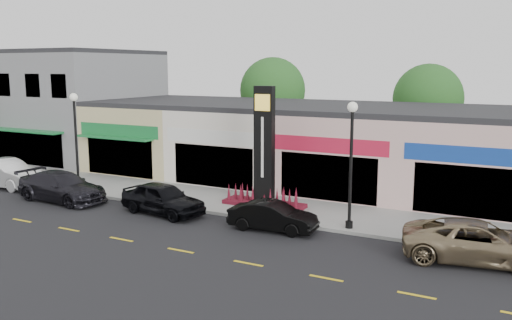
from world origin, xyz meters
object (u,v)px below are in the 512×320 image
object	(u,v)px
lamp_west_near	(76,132)
car_dark_sedan	(62,187)
pylon_sign	(264,164)
car_gold_suv	(479,242)
car_white_van	(5,173)
car_black_conv	(273,216)
car_black_sedan	(163,198)
lamp_east_near	(351,152)

from	to	relation	value
lamp_west_near	car_dark_sedan	size ratio (longest dim) A/B	1.02
pylon_sign	car_gold_suv	xyz separation A→B (m)	(10.36, -3.09, -1.52)
car_white_van	pylon_sign	bearing A→B (deg)	-80.56
lamp_west_near	car_black_conv	xyz separation A→B (m)	(13.02, -1.45, -2.84)
pylon_sign	car_black_sedan	distance (m)	5.25
car_dark_sedan	car_black_sedan	size ratio (longest dim) A/B	1.19
car_gold_suv	car_black_conv	bearing A→B (deg)	80.66
car_dark_sedan	car_gold_suv	distance (m)	20.61
car_white_van	car_black_conv	xyz separation A→B (m)	(17.78, -0.37, -0.20)
lamp_east_near	car_black_conv	world-z (taller)	lamp_east_near
lamp_east_near	pylon_sign	world-z (taller)	pylon_sign
car_black_sedan	car_gold_suv	distance (m)	14.26
car_white_van	car_gold_suv	bearing A→B (deg)	-91.23
pylon_sign	car_black_conv	size ratio (longest dim) A/B	1.55
car_black_conv	car_gold_suv	distance (m)	8.35
car_black_sedan	car_black_conv	xyz separation A→B (m)	(5.91, 0.04, -0.13)
car_white_van	car_black_sedan	world-z (taller)	car_white_van
pylon_sign	car_gold_suv	world-z (taller)	pylon_sign
car_gold_suv	car_white_van	bearing A→B (deg)	79.59
car_black_conv	lamp_west_near	bearing A→B (deg)	79.69
lamp_east_near	car_gold_suv	bearing A→B (deg)	-14.54
pylon_sign	car_black_sedan	xyz separation A→B (m)	(-3.89, -3.19, -1.51)
lamp_west_near	car_white_van	xyz separation A→B (m)	(-4.76, -1.08, -2.64)
car_dark_sedan	car_black_sedan	bearing A→B (deg)	-83.33
car_black_sedan	car_black_conv	bearing A→B (deg)	-81.26
lamp_west_near	car_black_conv	bearing A→B (deg)	-6.35
lamp_east_near	car_black_conv	distance (m)	4.36
lamp_west_near	car_dark_sedan	bearing A→B (deg)	-68.34
lamp_east_near	car_gold_suv	size ratio (longest dim) A/B	1.01
lamp_east_near	car_white_van	bearing A→B (deg)	-177.03
car_dark_sedan	pylon_sign	bearing A→B (deg)	-67.69
pylon_sign	car_black_conv	world-z (taller)	pylon_sign
lamp_west_near	car_white_van	bearing A→B (deg)	-167.24
lamp_west_near	car_gold_suv	bearing A→B (deg)	-3.73
pylon_sign	car_dark_sedan	distance (m)	10.96
pylon_sign	car_gold_suv	size ratio (longest dim) A/B	1.11
car_black_sedan	car_gold_suv	xyz separation A→B (m)	(14.26, 0.10, -0.02)
car_white_van	car_black_conv	size ratio (longest dim) A/B	1.31
pylon_sign	car_gold_suv	distance (m)	10.92
pylon_sign	car_white_van	world-z (taller)	pylon_sign
lamp_east_near	car_black_sedan	world-z (taller)	lamp_east_near
car_gold_suv	pylon_sign	bearing A→B (deg)	63.68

